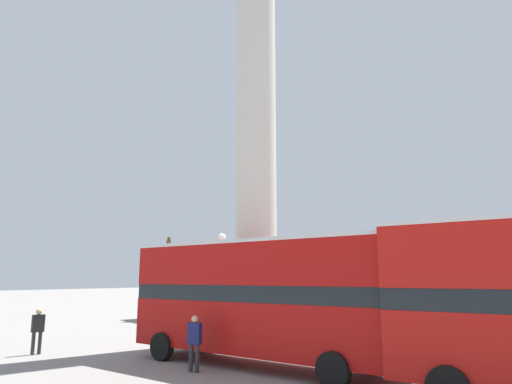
{
  "coord_description": "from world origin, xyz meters",
  "views": [
    {
      "loc": [
        13.37,
        -18.42,
        3.0
      ],
      "look_at": [
        0.0,
        0.0,
        7.28
      ],
      "focal_mm": 32.0,
      "sensor_mm": 36.0,
      "label": 1
    }
  ],
  "objects_px": {
    "monument_column": "(256,123)",
    "pedestrian_near_lamp": "(38,328)",
    "bus_b": "(259,296)",
    "street_lamp": "(221,284)",
    "pedestrian_by_plinth": "(194,340)",
    "equestrian_statue": "(167,297)"
  },
  "relations": [
    {
      "from": "monument_column",
      "to": "pedestrian_by_plinth",
      "type": "bearing_deg",
      "value": -69.43
    },
    {
      "from": "monument_column",
      "to": "bus_b",
      "type": "distance_m",
      "value": 10.66
    },
    {
      "from": "monument_column",
      "to": "pedestrian_near_lamp",
      "type": "height_order",
      "value": "monument_column"
    },
    {
      "from": "equestrian_statue",
      "to": "street_lamp",
      "type": "distance_m",
      "value": 14.83
    },
    {
      "from": "monument_column",
      "to": "pedestrian_near_lamp",
      "type": "relative_size",
      "value": 14.29
    },
    {
      "from": "street_lamp",
      "to": "pedestrian_near_lamp",
      "type": "height_order",
      "value": "street_lamp"
    },
    {
      "from": "monument_column",
      "to": "pedestrian_near_lamp",
      "type": "distance_m",
      "value": 13.78
    },
    {
      "from": "pedestrian_by_plinth",
      "to": "bus_b",
      "type": "bearing_deg",
      "value": 52.52
    },
    {
      "from": "bus_b",
      "to": "street_lamp",
      "type": "distance_m",
      "value": 4.12
    },
    {
      "from": "equestrian_statue",
      "to": "pedestrian_by_plinth",
      "type": "relative_size",
      "value": 3.39
    },
    {
      "from": "monument_column",
      "to": "bus_b",
      "type": "bearing_deg",
      "value": -52.99
    },
    {
      "from": "pedestrian_near_lamp",
      "to": "monument_column",
      "type": "bearing_deg",
      "value": 161.95
    },
    {
      "from": "bus_b",
      "to": "pedestrian_by_plinth",
      "type": "distance_m",
      "value": 2.69
    },
    {
      "from": "bus_b",
      "to": "pedestrian_near_lamp",
      "type": "bearing_deg",
      "value": -158.07
    },
    {
      "from": "equestrian_statue",
      "to": "pedestrian_by_plinth",
      "type": "height_order",
      "value": "equestrian_statue"
    },
    {
      "from": "bus_b",
      "to": "equestrian_statue",
      "type": "relative_size",
      "value": 1.69
    },
    {
      "from": "monument_column",
      "to": "equestrian_statue",
      "type": "xyz_separation_m",
      "value": [
        -11.93,
        5.35,
        -9.31
      ]
    },
    {
      "from": "pedestrian_near_lamp",
      "to": "pedestrian_by_plinth",
      "type": "relative_size",
      "value": 0.99
    },
    {
      "from": "bus_b",
      "to": "street_lamp",
      "type": "height_order",
      "value": "street_lamp"
    },
    {
      "from": "monument_column",
      "to": "street_lamp",
      "type": "height_order",
      "value": "monument_column"
    },
    {
      "from": "pedestrian_by_plinth",
      "to": "equestrian_statue",
      "type": "bearing_deg",
      "value": 132.19
    },
    {
      "from": "monument_column",
      "to": "pedestrian_near_lamp",
      "type": "xyz_separation_m",
      "value": [
        -4.81,
        -8.25,
        -9.93
      ]
    }
  ]
}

